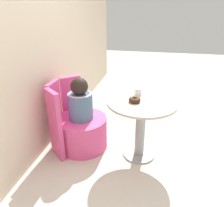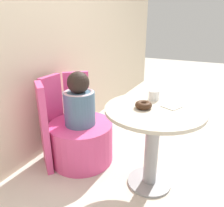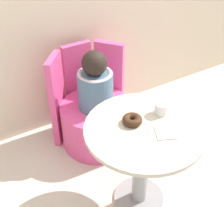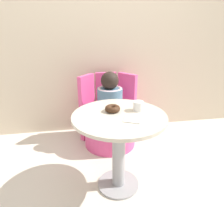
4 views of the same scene
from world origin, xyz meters
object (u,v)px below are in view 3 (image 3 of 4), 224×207
Objects in this scene: cup at (161,109)px; child_figure at (95,83)px; round_table at (143,149)px; tub_chair at (97,124)px; donut at (132,120)px.

child_figure is at bearing 101.99° from cup.
tub_chair is at bearing 87.24° from round_table.
donut is 0.20m from cup.
tub_chair is 0.77m from donut.
child_figure is 4.00× the size of donut.
tub_chair is at bearing -93.58° from child_figure.
tub_chair is at bearing 101.99° from cup.
round_table is 1.24× the size of tub_chair.
donut is at bearing -96.77° from child_figure.
child_figure reaches higher than tub_chair.
round_table is 0.21m from donut.
donut reaches higher than round_table.
round_table is 0.72m from tub_chair.
cup is (0.13, -0.61, 0.50)m from tub_chair.
tub_chair is 0.80m from cup.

